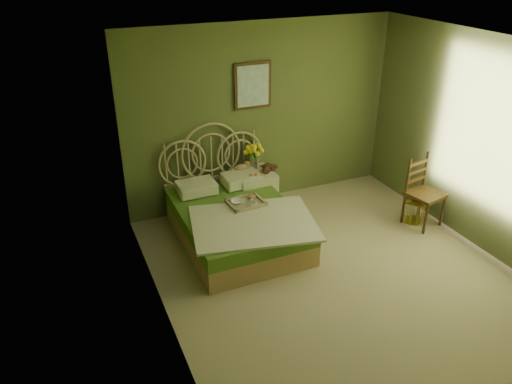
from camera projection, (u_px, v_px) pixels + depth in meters
name	position (u px, v px, depth m)	size (l,w,h in m)	color
floor	(340.00, 278.00, 5.81)	(4.50, 4.50, 0.00)	tan
ceiling	(361.00, 51.00, 4.63)	(4.50, 4.50, 0.00)	silver
wall_back	(262.00, 115.00, 7.06)	(4.00, 4.00, 0.00)	#5A6434
wall_left	(161.00, 215.00, 4.51)	(4.50, 4.50, 0.00)	#5A6434
wall_right	(492.00, 149.00, 5.93)	(4.50, 4.50, 0.00)	#5A6434
wall_art	(253.00, 86.00, 6.79)	(0.54, 0.04, 0.64)	#3C2710
bed	(236.00, 219.00, 6.45)	(1.67, 2.11, 1.30)	tan
nightstand	(254.00, 186.00, 7.17)	(0.54, 0.54, 1.02)	#F3EEC5
chair	(422.00, 187.00, 6.75)	(0.51, 0.51, 0.97)	#3C2710
birdcage	(414.00, 208.00, 6.90)	(0.27, 0.27, 0.41)	gold
book_lower	(265.00, 169.00, 7.13)	(0.16, 0.22, 0.02)	#381E0F
book_upper	(265.00, 167.00, 7.12)	(0.16, 0.22, 0.02)	#472819
cereal_bowl	(237.00, 202.00, 6.39)	(0.15, 0.15, 0.04)	white
coffee_cup	(253.00, 202.00, 6.35)	(0.07, 0.07, 0.07)	white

